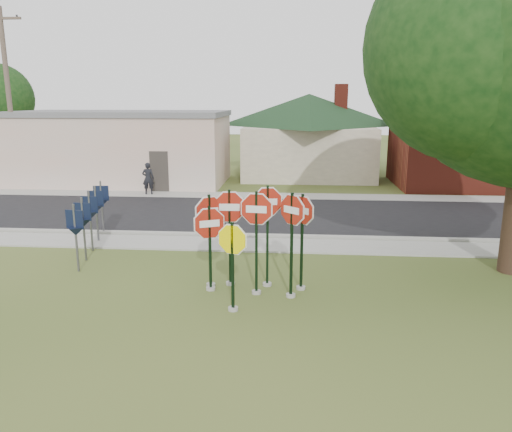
# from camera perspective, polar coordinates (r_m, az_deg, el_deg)

# --- Properties ---
(ground) EXTENTS (120.00, 120.00, 0.00)m
(ground) POSITION_cam_1_polar(r_m,az_deg,el_deg) (11.91, -1.85, -11.00)
(ground) COLOR #394C1C
(ground) RESTS_ON ground
(sidewalk_near) EXTENTS (60.00, 1.60, 0.06)m
(sidewalk_near) POSITION_cam_1_polar(r_m,az_deg,el_deg) (17.04, 0.23, -3.32)
(sidewalk_near) COLOR gray
(sidewalk_near) RESTS_ON ground
(road) EXTENTS (60.00, 7.00, 0.04)m
(road) POSITION_cam_1_polar(r_m,az_deg,el_deg) (21.39, 1.16, 0.09)
(road) COLOR black
(road) RESTS_ON ground
(sidewalk_far) EXTENTS (60.00, 1.60, 0.06)m
(sidewalk_far) POSITION_cam_1_polar(r_m,az_deg,el_deg) (25.58, 1.75, 2.30)
(sidewalk_far) COLOR gray
(sidewalk_far) RESTS_ON ground
(curb) EXTENTS (60.00, 0.20, 0.14)m
(curb) POSITION_cam_1_polar(r_m,az_deg,el_deg) (17.99, 0.47, -2.29)
(curb) COLOR gray
(curb) RESTS_ON ground
(stop_sign_center) EXTENTS (1.12, 0.24, 2.80)m
(stop_sign_center) POSITION_cam_1_polar(r_m,az_deg,el_deg) (12.44, 0.05, -1.27)
(stop_sign_center) COLOR gray
(stop_sign_center) RESTS_ON ground
(stop_sign_yellow) EXTENTS (0.96, 0.33, 2.25)m
(stop_sign_yellow) POSITION_cam_1_polar(r_m,az_deg,el_deg) (11.57, -2.70, -4.63)
(stop_sign_yellow) COLOR gray
(stop_sign_yellow) RESTS_ON ground
(stop_sign_left) EXTENTS (1.03, 0.48, 2.37)m
(stop_sign_left) POSITION_cam_1_polar(r_m,az_deg,el_deg) (12.82, -5.33, -2.36)
(stop_sign_left) COLOR gray
(stop_sign_left) RESTS_ON ground
(stop_sign_right) EXTENTS (0.80, 0.73, 2.79)m
(stop_sign_right) POSITION_cam_1_polar(r_m,az_deg,el_deg) (12.27, 4.11, -1.59)
(stop_sign_right) COLOR gray
(stop_sign_right) RESTS_ON ground
(stop_sign_back_right) EXTENTS (1.05, 0.24, 2.84)m
(stop_sign_back_right) POSITION_cam_1_polar(r_m,az_deg,el_deg) (12.99, 1.32, -0.57)
(stop_sign_back_right) COLOR gray
(stop_sign_back_right) RESTS_ON ground
(stop_sign_back_left) EXTENTS (1.16, 0.24, 2.72)m
(stop_sign_back_left) POSITION_cam_1_polar(r_m,az_deg,el_deg) (13.09, -3.03, -0.76)
(stop_sign_back_left) COLOR gray
(stop_sign_back_left) RESTS_ON ground
(stop_sign_far_right) EXTENTS (0.75, 0.75, 2.66)m
(stop_sign_far_right) POSITION_cam_1_polar(r_m,az_deg,el_deg) (12.82, 5.29, -1.44)
(stop_sign_far_right) COLOR gray
(stop_sign_far_right) RESTS_ON ground
(stop_sign_far_left) EXTENTS (0.90, 0.68, 2.61)m
(stop_sign_far_left) POSITION_cam_1_polar(r_m,az_deg,el_deg) (13.04, -5.32, -1.28)
(stop_sign_far_left) COLOR gray
(stop_sign_far_left) RESTS_ON ground
(route_sign_row) EXTENTS (1.43, 4.63, 2.00)m
(route_sign_row) POSITION_cam_1_polar(r_m,az_deg,el_deg) (17.07, -18.43, 0.16)
(route_sign_row) COLOR #59595E
(route_sign_row) RESTS_ON ground
(building_stucco) EXTENTS (12.20, 6.20, 4.20)m
(building_stucco) POSITION_cam_1_polar(r_m,az_deg,el_deg) (30.68, -15.04, 7.68)
(building_stucco) COLOR beige
(building_stucco) RESTS_ON ground
(building_house) EXTENTS (11.60, 11.60, 6.20)m
(building_house) POSITION_cam_1_polar(r_m,az_deg,el_deg) (32.82, 6.06, 11.01)
(building_house) COLOR beige
(building_house) RESTS_ON ground
(building_brick) EXTENTS (10.20, 6.20, 4.75)m
(building_brick) POSITION_cam_1_polar(r_m,az_deg,el_deg) (31.29, 24.93, 7.48)
(building_brick) COLOR maroon
(building_brick) RESTS_ON ground
(utility_pole_near) EXTENTS (2.20, 0.26, 9.50)m
(utility_pole_near) POSITION_cam_1_polar(r_m,az_deg,el_deg) (30.13, -26.40, 12.06)
(utility_pole_near) COLOR #4F4034
(utility_pole_near) RESTS_ON ground
(pedestrian) EXTENTS (0.65, 0.48, 1.64)m
(pedestrian) POSITION_cam_1_polar(r_m,az_deg,el_deg) (26.41, -12.23, 4.22)
(pedestrian) COLOR black
(pedestrian) RESTS_ON sidewalk_far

